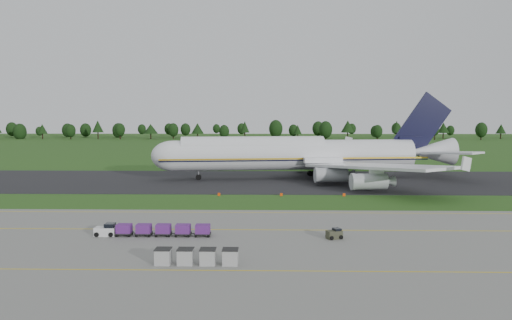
{
  "coord_description": "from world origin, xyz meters",
  "views": [
    {
      "loc": [
        4.04,
        -89.86,
        16.2
      ],
      "look_at": [
        2.06,
        2.0,
        7.52
      ],
      "focal_mm": 35.0,
      "sensor_mm": 36.0,
      "label": 1
    }
  ],
  "objects_px": {
    "aircraft": "(300,154)",
    "uld_row": "(197,256)",
    "baggage_train": "(151,230)",
    "edge_markers": "(281,195)",
    "utility_cart": "(334,235)"
  },
  "relations": [
    {
      "from": "edge_markers",
      "to": "uld_row",
      "type": "bearing_deg",
      "value": -103.11
    },
    {
      "from": "aircraft",
      "to": "edge_markers",
      "type": "height_order",
      "value": "aircraft"
    },
    {
      "from": "baggage_train",
      "to": "uld_row",
      "type": "relative_size",
      "value": 1.71
    },
    {
      "from": "aircraft",
      "to": "baggage_train",
      "type": "height_order",
      "value": "aircraft"
    },
    {
      "from": "aircraft",
      "to": "uld_row",
      "type": "height_order",
      "value": "aircraft"
    },
    {
      "from": "aircraft",
      "to": "uld_row",
      "type": "xyz_separation_m",
      "value": [
        -15.62,
        -70.74,
        -5.23
      ]
    },
    {
      "from": "uld_row",
      "to": "utility_cart",
      "type": "bearing_deg",
      "value": 34.85
    },
    {
      "from": "utility_cart",
      "to": "baggage_train",
      "type": "bearing_deg",
      "value": 177.79
    },
    {
      "from": "baggage_train",
      "to": "uld_row",
      "type": "height_order",
      "value": "uld_row"
    },
    {
      "from": "aircraft",
      "to": "utility_cart",
      "type": "relative_size",
      "value": 34.65
    },
    {
      "from": "baggage_train",
      "to": "uld_row",
      "type": "distance_m",
      "value": 14.43
    },
    {
      "from": "baggage_train",
      "to": "edge_markers",
      "type": "xyz_separation_m",
      "value": [
        18.07,
        32.24,
        -0.62
      ]
    },
    {
      "from": "utility_cart",
      "to": "edge_markers",
      "type": "bearing_deg",
      "value": 99.98
    },
    {
      "from": "aircraft",
      "to": "uld_row",
      "type": "bearing_deg",
      "value": -102.45
    },
    {
      "from": "baggage_train",
      "to": "edge_markers",
      "type": "bearing_deg",
      "value": 60.73
    }
  ]
}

